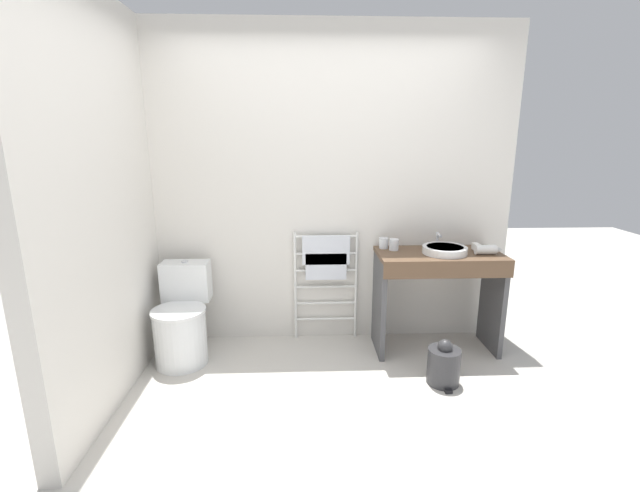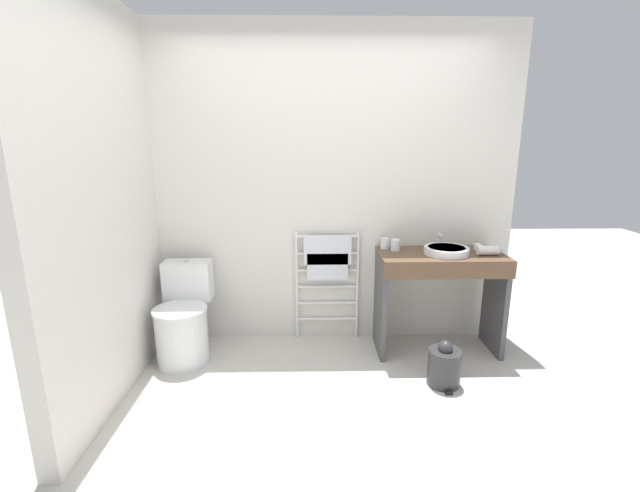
% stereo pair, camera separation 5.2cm
% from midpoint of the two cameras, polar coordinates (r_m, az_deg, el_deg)
% --- Properties ---
extents(ground_plane, '(12.00, 12.00, 0.00)m').
position_cam_midpoint_polar(ground_plane, '(2.76, 2.06, -24.08)').
color(ground_plane, beige).
extents(wall_back, '(3.09, 0.12, 2.61)m').
position_cam_midpoint_polar(wall_back, '(3.61, 0.56, 7.64)').
color(wall_back, silver).
rests_on(wall_back, ground_plane).
extents(wall_side, '(0.12, 2.02, 2.61)m').
position_cam_midpoint_polar(wall_side, '(3.16, -26.86, 5.24)').
color(wall_side, silver).
rests_on(wall_side, ground_plane).
extents(toilet, '(0.41, 0.57, 0.76)m').
position_cam_midpoint_polar(toilet, '(3.58, -18.33, -9.65)').
color(toilet, white).
rests_on(toilet, ground_plane).
extents(towel_radiator, '(0.55, 0.06, 0.96)m').
position_cam_midpoint_polar(towel_radiator, '(3.62, 0.39, -2.44)').
color(towel_radiator, white).
rests_on(towel_radiator, ground_plane).
extents(vanity_counter, '(0.98, 0.50, 0.83)m').
position_cam_midpoint_polar(vanity_counter, '(3.59, 15.04, -4.97)').
color(vanity_counter, brown).
rests_on(vanity_counter, ground_plane).
extents(sink_basin, '(0.35, 0.35, 0.06)m').
position_cam_midpoint_polar(sink_basin, '(3.50, 15.88, -0.48)').
color(sink_basin, white).
rests_on(sink_basin, vanity_counter).
extents(faucet, '(0.02, 0.10, 0.12)m').
position_cam_midpoint_polar(faucet, '(3.66, 15.05, 1.01)').
color(faucet, silver).
rests_on(faucet, vanity_counter).
extents(cup_near_wall, '(0.08, 0.08, 0.09)m').
position_cam_midpoint_polar(cup_near_wall, '(3.56, 8.07, 0.39)').
color(cup_near_wall, white).
rests_on(cup_near_wall, vanity_counter).
extents(cup_near_edge, '(0.08, 0.08, 0.09)m').
position_cam_midpoint_polar(cup_near_edge, '(3.52, 9.41, 0.19)').
color(cup_near_edge, white).
rests_on(cup_near_edge, vanity_counter).
extents(hair_dryer, '(0.22, 0.18, 0.08)m').
position_cam_midpoint_polar(hair_dryer, '(3.59, 20.90, -0.40)').
color(hair_dryer, white).
rests_on(hair_dryer, vanity_counter).
extents(trash_bin, '(0.23, 0.26, 0.34)m').
position_cam_midpoint_polar(trash_bin, '(3.28, 15.71, -14.99)').
color(trash_bin, '#333335').
rests_on(trash_bin, ground_plane).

